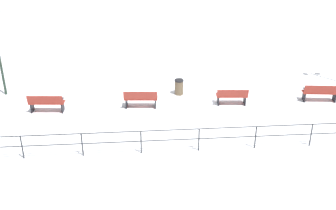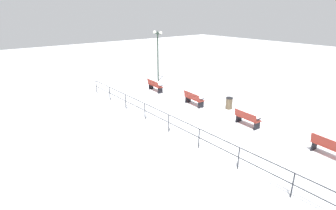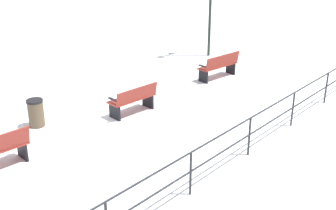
{
  "view_description": "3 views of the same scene",
  "coord_description": "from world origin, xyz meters",
  "px_view_note": "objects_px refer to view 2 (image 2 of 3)",
  "views": [
    {
      "loc": [
        -17.64,
        2.3,
        8.93
      ],
      "look_at": [
        -2.12,
        1.04,
        1.14
      ],
      "focal_mm": 45.59,
      "sensor_mm": 36.0,
      "label": 1
    },
    {
      "loc": [
        -11.71,
        -9.69,
        6.01
      ],
      "look_at": [
        -3.03,
        1.09,
        0.99
      ],
      "focal_mm": 28.08,
      "sensor_mm": 36.0,
      "label": 2
    },
    {
      "loc": [
        -8.48,
        5.9,
        5.06
      ],
      "look_at": [
        -2.54,
        -0.82,
        1.35
      ],
      "focal_mm": 46.48,
      "sensor_mm": 36.0,
      "label": 3
    }
  ],
  "objects_px": {
    "bench_nearest": "(331,148)",
    "bench_third": "(193,99)",
    "lamppost_middle": "(158,48)",
    "bench_fourth": "(155,85)",
    "bench_second": "(247,118)",
    "trash_bin": "(229,103)"
  },
  "relations": [
    {
      "from": "bench_nearest",
      "to": "bench_third",
      "type": "relative_size",
      "value": 1.07
    },
    {
      "from": "bench_nearest",
      "to": "lamppost_middle",
      "type": "bearing_deg",
      "value": 89.09
    },
    {
      "from": "bench_fourth",
      "to": "bench_second",
      "type": "bearing_deg",
      "value": -84.4
    },
    {
      "from": "bench_third",
      "to": "trash_bin",
      "type": "bearing_deg",
      "value": -50.21
    },
    {
      "from": "lamppost_middle",
      "to": "bench_second",
      "type": "bearing_deg",
      "value": -100.64
    },
    {
      "from": "bench_second",
      "to": "trash_bin",
      "type": "relative_size",
      "value": 1.94
    },
    {
      "from": "bench_nearest",
      "to": "trash_bin",
      "type": "bearing_deg",
      "value": 84.92
    },
    {
      "from": "bench_nearest",
      "to": "lamppost_middle",
      "type": "height_order",
      "value": "lamppost_middle"
    },
    {
      "from": "bench_second",
      "to": "bench_fourth",
      "type": "height_order",
      "value": "bench_fourth"
    },
    {
      "from": "bench_fourth",
      "to": "trash_bin",
      "type": "relative_size",
      "value": 2.12
    },
    {
      "from": "lamppost_middle",
      "to": "trash_bin",
      "type": "distance_m",
      "value": 8.91
    },
    {
      "from": "bench_second",
      "to": "bench_fourth",
      "type": "bearing_deg",
      "value": 95.02
    },
    {
      "from": "bench_third",
      "to": "lamppost_middle",
      "type": "bearing_deg",
      "value": 77.88
    },
    {
      "from": "bench_nearest",
      "to": "trash_bin",
      "type": "xyz_separation_m",
      "value": [
        1.39,
        6.56,
        -0.1
      ]
    },
    {
      "from": "bench_second",
      "to": "bench_third",
      "type": "height_order",
      "value": "bench_third"
    },
    {
      "from": "trash_bin",
      "to": "lamppost_middle",
      "type": "bearing_deg",
      "value": 85.5
    },
    {
      "from": "bench_nearest",
      "to": "bench_second",
      "type": "height_order",
      "value": "bench_nearest"
    },
    {
      "from": "trash_bin",
      "to": "bench_third",
      "type": "bearing_deg",
      "value": 125.03
    },
    {
      "from": "bench_second",
      "to": "lamppost_middle",
      "type": "distance_m",
      "value": 11.3
    },
    {
      "from": "bench_third",
      "to": "lamppost_middle",
      "type": "distance_m",
      "value": 7.33
    },
    {
      "from": "bench_second",
      "to": "bench_third",
      "type": "xyz_separation_m",
      "value": [
        0.03,
        4.23,
        0.02
      ]
    },
    {
      "from": "bench_nearest",
      "to": "lamppost_middle",
      "type": "xyz_separation_m",
      "value": [
        2.06,
        15.06,
        2.49
      ]
    }
  ]
}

